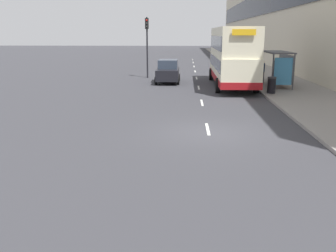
% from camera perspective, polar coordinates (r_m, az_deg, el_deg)
% --- Properties ---
extents(ground_plane, '(220.00, 220.00, 0.00)m').
position_cam_1_polar(ground_plane, '(15.06, 6.19, -1.06)').
color(ground_plane, '#38383D').
extents(pavement, '(5.00, 93.00, 0.14)m').
position_cam_1_polar(pavement, '(53.68, 10.89, 9.60)').
color(pavement, gray).
rests_on(pavement, ground_plane).
extents(lane_mark_0, '(0.12, 2.00, 0.01)m').
position_cam_1_polar(lane_mark_0, '(15.65, 6.06, -0.46)').
color(lane_mark_0, silver).
rests_on(lane_mark_0, ground_plane).
extents(lane_mark_1, '(0.12, 2.00, 0.01)m').
position_cam_1_polar(lane_mark_1, '(21.65, 5.19, 3.57)').
color(lane_mark_1, silver).
rests_on(lane_mark_1, ground_plane).
extents(lane_mark_2, '(0.12, 2.00, 0.01)m').
position_cam_1_polar(lane_mark_2, '(27.71, 4.69, 5.84)').
color(lane_mark_2, silver).
rests_on(lane_mark_2, ground_plane).
extents(lane_mark_3, '(0.12, 2.00, 0.01)m').
position_cam_1_polar(lane_mark_3, '(33.81, 4.37, 7.30)').
color(lane_mark_3, silver).
rests_on(lane_mark_3, ground_plane).
extents(lane_mark_4, '(0.12, 2.00, 0.01)m').
position_cam_1_polar(lane_mark_4, '(39.92, 4.14, 8.31)').
color(lane_mark_4, silver).
rests_on(lane_mark_4, ground_plane).
extents(lane_mark_5, '(0.12, 2.00, 0.01)m').
position_cam_1_polar(lane_mark_5, '(46.04, 3.98, 9.05)').
color(lane_mark_5, silver).
rests_on(lane_mark_5, ground_plane).
extents(lane_mark_6, '(0.12, 2.00, 0.01)m').
position_cam_1_polar(lane_mark_6, '(52.16, 3.85, 9.62)').
color(lane_mark_6, silver).
rests_on(lane_mark_6, ground_plane).
extents(lane_mark_7, '(0.12, 2.00, 0.01)m').
position_cam_1_polar(lane_mark_7, '(58.29, 3.75, 10.07)').
color(lane_mark_7, silver).
rests_on(lane_mark_7, ground_plane).
extents(bus_shelter, '(1.60, 4.20, 2.48)m').
position_cam_1_polar(bus_shelter, '(28.18, 16.74, 9.27)').
color(bus_shelter, '#4C4C51').
rests_on(bus_shelter, ground_plane).
extents(double_decker_bus_near, '(2.85, 10.89, 4.30)m').
position_cam_1_polar(double_decker_bus_near, '(28.69, 9.75, 10.54)').
color(double_decker_bus_near, beige).
rests_on(double_decker_bus_near, ground_plane).
extents(car_0, '(1.93, 4.16, 1.83)m').
position_cam_1_polar(car_0, '(30.52, -0.02, 8.31)').
color(car_0, black).
rests_on(car_0, ground_plane).
extents(pedestrian_at_shelter, '(0.36, 0.36, 1.83)m').
position_cam_1_polar(pedestrian_at_shelter, '(32.38, 16.01, 8.42)').
color(pedestrian_at_shelter, '#23232D').
rests_on(pedestrian_at_shelter, ground_plane).
extents(pedestrian_1, '(0.34, 0.34, 1.70)m').
position_cam_1_polar(pedestrian_1, '(33.18, 13.65, 8.57)').
color(pedestrian_1, '#23232D').
rests_on(pedestrian_1, ground_plane).
extents(pedestrian_2, '(0.34, 0.34, 1.74)m').
position_cam_1_polar(pedestrian_2, '(30.24, 14.18, 8.09)').
color(pedestrian_2, '#23232D').
rests_on(pedestrian_2, ground_plane).
extents(litter_bin, '(0.55, 0.55, 1.05)m').
position_cam_1_polar(litter_bin, '(24.96, 15.51, 6.04)').
color(litter_bin, black).
rests_on(litter_bin, ground_plane).
extents(traffic_light_far_kerb, '(0.30, 0.32, 5.27)m').
position_cam_1_polar(traffic_light_far_kerb, '(33.72, -3.22, 13.30)').
color(traffic_light_far_kerb, black).
rests_on(traffic_light_far_kerb, ground_plane).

